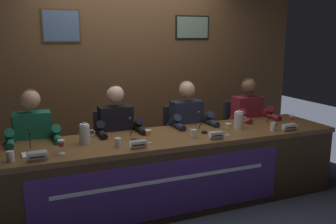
# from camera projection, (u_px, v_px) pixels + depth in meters

# --- Properties ---
(ground_plane) EXTENTS (12.00, 12.00, 0.00)m
(ground_plane) POSITION_uv_depth(u_px,v_px,m) (168.00, 203.00, 3.87)
(ground_plane) COLOR #383D4C
(wall_back_panelled) EXTENTS (4.93, 0.14, 2.60)m
(wall_back_panelled) POSITION_uv_depth(u_px,v_px,m) (131.00, 71.00, 4.78)
(wall_back_panelled) COLOR brown
(wall_back_panelled) RESTS_ON ground_plane
(conference_table) EXTENTS (3.73, 0.82, 0.75)m
(conference_table) POSITION_uv_depth(u_px,v_px,m) (172.00, 161.00, 3.65)
(conference_table) COLOR brown
(conference_table) RESTS_ON ground_plane
(chair_far_left) EXTENTS (0.44, 0.44, 0.92)m
(chair_far_left) POSITION_uv_depth(u_px,v_px,m) (35.00, 162.00, 3.83)
(chair_far_left) COLOR black
(chair_far_left) RESTS_ON ground_plane
(panelist_far_left) EXTENTS (0.51, 0.48, 1.24)m
(panelist_far_left) POSITION_uv_depth(u_px,v_px,m) (34.00, 141.00, 3.59)
(panelist_far_left) COLOR black
(panelist_far_left) RESTS_ON ground_plane
(nameplate_far_left) EXTENTS (0.16, 0.06, 0.08)m
(nameplate_far_left) POSITION_uv_depth(u_px,v_px,m) (37.00, 156.00, 2.95)
(nameplate_far_left) COLOR white
(nameplate_far_left) RESTS_ON conference_table
(juice_glass_far_left) EXTENTS (0.06, 0.06, 0.12)m
(juice_glass_far_left) POSITION_uv_depth(u_px,v_px,m) (61.00, 144.00, 3.13)
(juice_glass_far_left) COLOR white
(juice_glass_far_left) RESTS_ON conference_table
(water_cup_far_left) EXTENTS (0.06, 0.06, 0.08)m
(water_cup_far_left) POSITION_uv_depth(u_px,v_px,m) (10.00, 157.00, 2.95)
(water_cup_far_left) COLOR silver
(water_cup_far_left) RESTS_ON conference_table
(microphone_far_left) EXTENTS (0.06, 0.17, 0.22)m
(microphone_far_left) POSITION_uv_depth(u_px,v_px,m) (30.00, 145.00, 3.14)
(microphone_far_left) COLOR black
(microphone_far_left) RESTS_ON conference_table
(chair_center_left) EXTENTS (0.44, 0.44, 0.92)m
(chair_center_left) POSITION_uv_depth(u_px,v_px,m) (114.00, 152.00, 4.15)
(chair_center_left) COLOR black
(chair_center_left) RESTS_ON ground_plane
(panelist_center_left) EXTENTS (0.51, 0.48, 1.24)m
(panelist_center_left) POSITION_uv_depth(u_px,v_px,m) (118.00, 133.00, 3.91)
(panelist_center_left) COLOR black
(panelist_center_left) RESTS_ON ground_plane
(nameplate_center_left) EXTENTS (0.15, 0.06, 0.08)m
(nameplate_center_left) POSITION_uv_depth(u_px,v_px,m) (138.00, 145.00, 3.27)
(nameplate_center_left) COLOR white
(nameplate_center_left) RESTS_ON conference_table
(juice_glass_center_left) EXTENTS (0.06, 0.06, 0.12)m
(juice_glass_center_left) POSITION_uv_depth(u_px,v_px,m) (148.00, 134.00, 3.46)
(juice_glass_center_left) COLOR white
(juice_glass_center_left) RESTS_ON conference_table
(water_cup_center_left) EXTENTS (0.06, 0.06, 0.08)m
(water_cup_center_left) POSITION_uv_depth(u_px,v_px,m) (118.00, 143.00, 3.33)
(water_cup_center_left) COLOR silver
(water_cup_center_left) RESTS_ON conference_table
(microphone_center_left) EXTENTS (0.06, 0.17, 0.22)m
(microphone_center_left) POSITION_uv_depth(u_px,v_px,m) (133.00, 133.00, 3.54)
(microphone_center_left) COLOR black
(microphone_center_left) RESTS_ON conference_table
(chair_center_right) EXTENTS (0.44, 0.44, 0.92)m
(chair_center_right) POSITION_uv_depth(u_px,v_px,m) (182.00, 144.00, 4.47)
(chair_center_right) COLOR black
(chair_center_right) RESTS_ON ground_plane
(panelist_center_right) EXTENTS (0.51, 0.48, 1.24)m
(panelist_center_right) POSITION_uv_depth(u_px,v_px,m) (189.00, 126.00, 4.23)
(panelist_center_right) COLOR black
(panelist_center_right) RESTS_ON ground_plane
(nameplate_center_right) EXTENTS (0.15, 0.06, 0.08)m
(nameplate_center_right) POSITION_uv_depth(u_px,v_px,m) (216.00, 135.00, 3.59)
(nameplate_center_right) COLOR white
(nameplate_center_right) RESTS_ON conference_table
(juice_glass_center_right) EXTENTS (0.06, 0.06, 0.12)m
(juice_glass_center_right) POSITION_uv_depth(u_px,v_px,m) (228.00, 127.00, 3.73)
(juice_glass_center_right) COLOR white
(juice_glass_center_right) RESTS_ON conference_table
(water_cup_center_right) EXTENTS (0.06, 0.06, 0.08)m
(water_cup_center_right) POSITION_uv_depth(u_px,v_px,m) (194.00, 134.00, 3.64)
(water_cup_center_right) COLOR silver
(water_cup_center_right) RESTS_ON conference_table
(microphone_center_right) EXTENTS (0.06, 0.17, 0.22)m
(microphone_center_right) POSITION_uv_depth(u_px,v_px,m) (202.00, 125.00, 3.84)
(microphone_center_right) COLOR black
(microphone_center_right) RESTS_ON conference_table
(chair_far_right) EXTENTS (0.44, 0.44, 0.92)m
(chair_far_right) POSITION_uv_depth(u_px,v_px,m) (241.00, 137.00, 4.79)
(chair_far_right) COLOR black
(chair_far_right) RESTS_ON ground_plane
(panelist_far_right) EXTENTS (0.51, 0.48, 1.24)m
(panelist_far_right) POSITION_uv_depth(u_px,v_px,m) (250.00, 119.00, 4.55)
(panelist_far_right) COLOR black
(panelist_far_right) RESTS_ON ground_plane
(nameplate_far_right) EXTENTS (0.18, 0.06, 0.08)m
(nameplate_far_right) POSITION_uv_depth(u_px,v_px,m) (290.00, 127.00, 3.90)
(nameplate_far_right) COLOR white
(nameplate_far_right) RESTS_ON conference_table
(juice_glass_far_right) EXTENTS (0.06, 0.06, 0.12)m
(juice_glass_far_right) POSITION_uv_depth(u_px,v_px,m) (292.00, 119.00, 4.11)
(juice_glass_far_right) COLOR white
(juice_glass_far_right) RESTS_ON conference_table
(water_cup_far_right) EXTENTS (0.06, 0.06, 0.08)m
(water_cup_far_right) POSITION_uv_depth(u_px,v_px,m) (273.00, 127.00, 3.92)
(water_cup_far_right) COLOR silver
(water_cup_far_right) RESTS_ON conference_table
(microphone_far_right) EXTENTS (0.06, 0.17, 0.22)m
(microphone_far_right) POSITION_uv_depth(u_px,v_px,m) (272.00, 119.00, 4.17)
(microphone_far_right) COLOR black
(microphone_far_right) RESTS_ON conference_table
(water_pitcher_left_side) EXTENTS (0.15, 0.10, 0.21)m
(water_pitcher_left_side) POSITION_uv_depth(u_px,v_px,m) (85.00, 134.00, 3.42)
(water_pitcher_left_side) COLOR silver
(water_pitcher_left_side) RESTS_ON conference_table
(water_pitcher_right_side) EXTENTS (0.15, 0.10, 0.21)m
(water_pitcher_right_side) POSITION_uv_depth(u_px,v_px,m) (239.00, 120.00, 4.00)
(water_pitcher_right_side) COLOR silver
(water_pitcher_right_side) RESTS_ON conference_table
(document_stack_far_left) EXTENTS (0.22, 0.16, 0.01)m
(document_stack_far_left) POSITION_uv_depth(u_px,v_px,m) (35.00, 154.00, 3.12)
(document_stack_far_left) COLOR white
(document_stack_far_left) RESTS_ON conference_table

